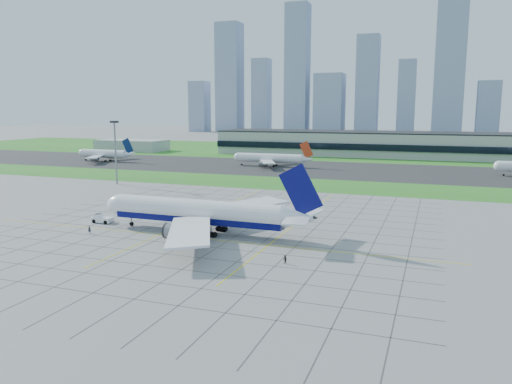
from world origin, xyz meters
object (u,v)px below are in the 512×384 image
light_mast (115,144)px  crew_near (90,230)px  crew_far (285,260)px  airliner (200,213)px  distant_jet_0 (105,154)px  pushback_tug (102,219)px  distant_jet_1 (271,158)px

light_mast → crew_near: 85.17m
crew_near → crew_far: crew_near is taller
airliner → distant_jet_0: 187.44m
crew_near → distant_jet_0: (-104.19, 145.75, 3.55)m
pushback_tug → crew_near: pushback_tug is taller
pushback_tug → distant_jet_1: size_ratio=0.19×
crew_far → distant_jet_1: distant_jet_1 is taller
pushback_tug → distant_jet_1: distant_jet_1 is taller
pushback_tug → distant_jet_0: bearing=127.1°
airliner → crew_far: size_ratio=33.76×
distant_jet_0 → light_mast: bearing=-50.5°
light_mast → crew_far: (95.46, -78.89, -15.31)m
crew_near → airliner: bearing=-14.3°
pushback_tug → distant_jet_0: size_ratio=0.19×
airliner → distant_jet_1: airliner is taller
airliner → distant_jet_1: (-29.48, 143.67, -0.50)m
pushback_tug → distant_jet_1: bearing=90.5°
light_mast → pushback_tug: bearing=-57.7°
pushback_tug → crew_near: (4.63, -10.89, -0.09)m
light_mast → distant_jet_0: size_ratio=0.60×
crew_near → distant_jet_1: distant_jet_1 is taller
light_mast → pushback_tug: 73.67m
distant_jet_0 → distant_jet_1: 100.24m
distant_jet_0 → crew_near: bearing=-54.4°
pushback_tug → crew_near: size_ratio=4.43×
light_mast → crew_far: size_ratio=14.72×
airliner → crew_near: 27.46m
pushback_tug → crew_near: 11.83m
crew_near → distant_jet_0: size_ratio=0.04×
distant_jet_1 → pushback_tug: bearing=-90.1°
light_mast → distant_jet_1: bearing=64.6°
distant_jet_0 → distant_jet_1: same height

